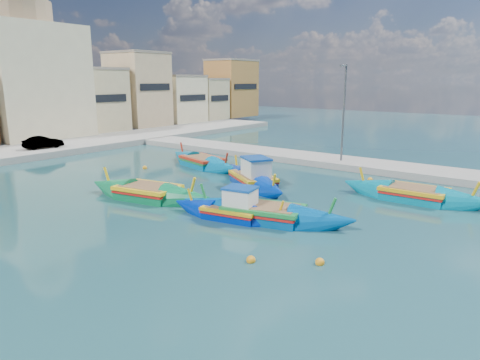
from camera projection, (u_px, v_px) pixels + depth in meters
ground at (298, 251)px, 17.47m from camera, size 160.00×160.00×0.00m
east_quay at (420, 172)px, 31.37m from camera, size 4.00×70.00×0.50m
north_townhouses at (1, 98)px, 44.66m from camera, size 83.20×7.87×10.19m
church_block at (26, 65)px, 46.83m from camera, size 10.00×10.00×19.10m
quay_street_lamp at (343, 112)px, 33.54m from camera, size 1.18×0.16×8.00m
luzzu_turquoise_cabin at (253, 180)px, 28.34m from camera, size 6.85×9.02×3.03m
luzzu_blue_cabin at (234, 212)px, 21.57m from camera, size 3.03×7.41×2.55m
luzzu_cyan_mid at (203, 163)px, 34.53m from camera, size 4.60×9.56×2.75m
luzzu_green at (148, 194)px, 25.15m from camera, size 3.85×9.07×2.77m
luzzu_blue_south at (264, 215)px, 21.30m from camera, size 4.33×9.69×2.73m
luzzu_cyan_south at (413, 196)px, 24.79m from camera, size 2.40×8.84×2.74m
mooring_buoys at (208, 209)px, 22.84m from camera, size 24.49×19.55×0.36m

